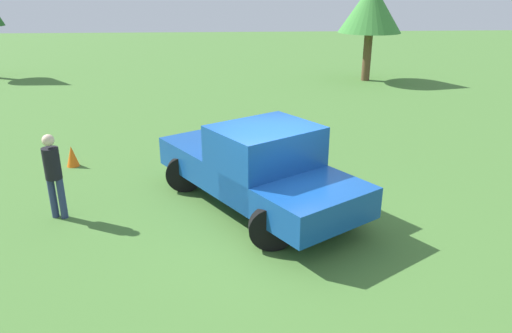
# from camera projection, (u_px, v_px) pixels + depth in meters

# --- Properties ---
(ground_plane) EXTENTS (80.00, 80.00, 0.00)m
(ground_plane) POSITION_uv_depth(u_px,v_px,m) (273.00, 221.00, 9.63)
(ground_plane) COLOR #477533
(pickup_truck) EXTENTS (4.38, 5.30, 1.84)m
(pickup_truck) POSITION_uv_depth(u_px,v_px,m) (260.00, 165.00, 9.86)
(pickup_truck) COLOR black
(pickup_truck) RESTS_ON ground_plane
(person_bystander) EXTENTS (0.39, 0.39, 1.77)m
(person_bystander) POSITION_uv_depth(u_px,v_px,m) (53.00, 172.00, 9.43)
(person_bystander) COLOR navy
(person_bystander) RESTS_ON ground_plane
(tree_back_left) EXTENTS (2.97, 2.97, 4.52)m
(tree_back_left) POSITION_uv_depth(u_px,v_px,m) (371.00, 9.00, 22.37)
(tree_back_left) COLOR brown
(tree_back_left) RESTS_ON ground_plane
(traffic_cone) EXTENTS (0.32, 0.32, 0.55)m
(traffic_cone) POSITION_uv_depth(u_px,v_px,m) (72.00, 156.00, 12.42)
(traffic_cone) COLOR orange
(traffic_cone) RESTS_ON ground_plane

